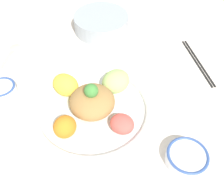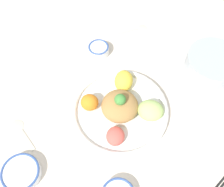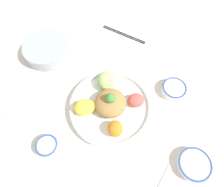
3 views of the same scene
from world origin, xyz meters
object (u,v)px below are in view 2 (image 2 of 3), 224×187
sauce_bowl_dark (99,49)px  serving_spoon_extra (137,29)px  salad_platter (121,109)px  rice_bowl_blue (21,173)px  serving_spoon_main (21,130)px  side_serving_bowl (214,62)px

sauce_bowl_dark → serving_spoon_extra: sauce_bowl_dark is taller
salad_platter → rice_bowl_blue: salad_platter is taller
salad_platter → serving_spoon_main: size_ratio=2.52×
rice_bowl_blue → salad_platter: bearing=147.6°
sauce_bowl_dark → salad_platter: bearing=39.8°
side_serving_bowl → serving_spoon_extra: (-0.08, -0.33, -0.03)m
side_serving_bowl → serving_spoon_extra: side_serving_bowl is taller
salad_platter → side_serving_bowl: size_ratio=1.63×
rice_bowl_blue → serving_spoon_extra: rice_bowl_blue is taller
sauce_bowl_dark → serving_spoon_main: 0.42m
rice_bowl_blue → side_serving_bowl: bearing=144.3°
salad_platter → side_serving_bowl: bearing=141.4°
sauce_bowl_dark → side_serving_bowl: bearing=103.3°
side_serving_bowl → serving_spoon_extra: bearing=-103.2°
salad_platter → serving_spoon_extra: 0.40m
rice_bowl_blue → serving_spoon_extra: (-0.71, 0.12, -0.02)m
serving_spoon_extra → serving_spoon_main: bearing=28.2°
sauce_bowl_dark → side_serving_bowl: (-0.10, 0.43, 0.01)m
serving_spoon_main → serving_spoon_extra: same height
serving_spoon_extra → side_serving_bowl: bearing=124.2°
rice_bowl_blue → sauce_bowl_dark: bearing=177.6°
salad_platter → side_serving_bowl: (-0.32, 0.25, 0.01)m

